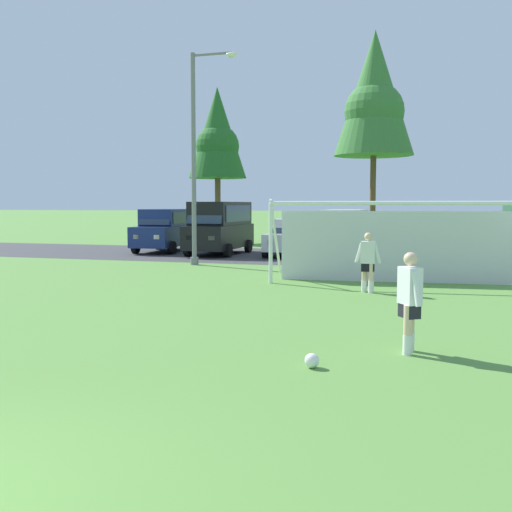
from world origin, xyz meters
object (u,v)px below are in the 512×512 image
(player_striker_near, at_px, (368,263))
(parked_car_slot_center_right, at_px, (406,240))
(player_midfield_center, at_px, (410,303))
(parked_car_slot_center_left, at_px, (291,237))
(soccer_goal, at_px, (393,241))
(parked_car_slot_left, at_px, (220,226))
(street_lamp, at_px, (197,157))
(soccer_ball, at_px, (312,361))
(parked_car_slot_far_left, at_px, (165,230))
(parked_car_slot_center, at_px, (344,232))

(player_striker_near, xyz_separation_m, parked_car_slot_center_right, (0.52, 9.92, 0.05))
(player_striker_near, distance_m, parked_car_slot_center_right, 9.93)
(player_midfield_center, xyz_separation_m, parked_car_slot_center_left, (-6.13, 17.19, 0.05))
(soccer_goal, xyz_separation_m, player_midfield_center, (0.88, -8.74, -0.47))
(parked_car_slot_left, bearing_deg, player_striker_near, -52.04)
(parked_car_slot_center_right, relative_size, street_lamp, 0.52)
(soccer_ball, xyz_separation_m, parked_car_slot_left, (-8.31, 18.41, 1.23))
(street_lamp, bearing_deg, parked_car_slot_far_left, 126.25)
(player_midfield_center, bearing_deg, soccer_goal, 95.76)
(soccer_goal, distance_m, player_striker_near, 2.33)
(player_striker_near, relative_size, player_midfield_center, 1.00)
(player_midfield_center, xyz_separation_m, parked_car_slot_left, (-9.63, 17.07, 0.52))
(parked_car_slot_left, xyz_separation_m, parked_car_slot_center_left, (3.50, 0.12, -0.47))
(player_striker_near, xyz_separation_m, player_midfield_center, (1.39, -6.51, 0.00))
(parked_car_slot_center_right, bearing_deg, player_striker_near, -92.99)
(player_midfield_center, bearing_deg, soccer_ball, -134.55)
(player_midfield_center, relative_size, parked_car_slot_center_left, 0.38)
(soccer_ball, height_order, parked_car_slot_left, parked_car_slot_left)
(parked_car_slot_far_left, relative_size, parked_car_slot_center, 1.02)
(player_midfield_center, xyz_separation_m, street_lamp, (-8.70, 12.10, 3.45))
(soccer_ball, bearing_deg, street_lamp, 118.79)
(player_midfield_center, relative_size, parked_car_slot_center, 0.36)
(parked_car_slot_left, bearing_deg, player_midfield_center, -60.57)
(parked_car_slot_center_left, xyz_separation_m, parked_car_slot_center, (2.39, 0.50, 0.24))
(player_striker_near, distance_m, parked_car_slot_far_left, 16.06)
(parked_car_slot_far_left, xyz_separation_m, street_lamp, (4.16, -5.67, 3.16))
(parked_car_slot_far_left, bearing_deg, parked_car_slot_center_left, -4.89)
(soccer_goal, bearing_deg, parked_car_slot_left, 136.41)
(soccer_ball, relative_size, parked_car_slot_center_right, 0.05)
(parked_car_slot_far_left, distance_m, parked_car_slot_center_left, 6.76)
(soccer_ball, xyz_separation_m, soccer_goal, (0.43, 10.08, 1.18))
(soccer_goal, xyz_separation_m, parked_car_slot_far_left, (-11.97, 9.03, -0.18))
(parked_car_slot_center_left, bearing_deg, soccer_ball, -75.45)
(parked_car_slot_center, relative_size, street_lamp, 0.56)
(soccer_ball, distance_m, parked_car_slot_center, 19.21)
(street_lamp, bearing_deg, soccer_goal, -23.23)
(parked_car_slot_far_left, height_order, parked_car_slot_left, parked_car_slot_left)
(player_striker_near, distance_m, parked_car_slot_left, 13.40)
(soccer_ball, distance_m, parked_car_slot_far_left, 22.34)
(soccer_ball, xyz_separation_m, parked_car_slot_center_right, (0.44, 17.77, 0.77))
(soccer_ball, bearing_deg, parked_car_slot_center, 97.23)
(parked_car_slot_center, bearing_deg, parked_car_slot_far_left, 179.56)
(soccer_ball, xyz_separation_m, parked_car_slot_far_left, (-11.54, 19.10, 1.00))
(soccer_ball, bearing_deg, soccer_goal, 87.54)
(soccer_goal, bearing_deg, street_lamp, 156.77)
(parked_car_slot_far_left, distance_m, street_lamp, 7.71)
(parked_car_slot_far_left, distance_m, parked_car_slot_center_right, 12.06)
(player_striker_near, xyz_separation_m, parked_car_slot_left, (-8.23, 10.55, 0.52))
(soccer_ball, relative_size, parked_car_slot_left, 0.05)
(soccer_ball, height_order, player_midfield_center, player_midfield_center)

